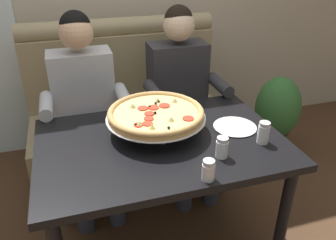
% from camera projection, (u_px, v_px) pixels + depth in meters
% --- Properties ---
extents(booth_bench, '(1.47, 0.78, 1.13)m').
position_uv_depth(booth_bench, '(130.00, 120.00, 2.65)').
color(booth_bench, '#998966').
rests_on(booth_bench, ground_plane).
extents(dining_table, '(1.25, 0.84, 0.73)m').
position_uv_depth(dining_table, '(161.00, 155.00, 1.78)').
color(dining_table, black).
rests_on(dining_table, ground_plane).
extents(diner_left, '(0.54, 0.64, 1.27)m').
position_uv_depth(diner_left, '(85.00, 103.00, 2.19)').
color(diner_left, '#2D3342').
rests_on(diner_left, ground_plane).
extents(diner_right, '(0.54, 0.64, 1.27)m').
position_uv_depth(diner_right, '(182.00, 91.00, 2.36)').
color(diner_right, '#2D3342').
rests_on(diner_right, ground_plane).
extents(pizza, '(0.52, 0.52, 0.14)m').
position_uv_depth(pizza, '(157.00, 114.00, 1.78)').
color(pizza, silver).
rests_on(pizza, dining_table).
extents(shaker_pepper_flakes, '(0.06, 0.06, 0.11)m').
position_uv_depth(shaker_pepper_flakes, '(263.00, 134.00, 1.70)').
color(shaker_pepper_flakes, white).
rests_on(shaker_pepper_flakes, dining_table).
extents(shaker_oregano, '(0.06, 0.06, 0.10)m').
position_uv_depth(shaker_oregano, '(208.00, 171.00, 1.44)').
color(shaker_oregano, white).
rests_on(shaker_oregano, dining_table).
extents(shaker_parmesan, '(0.06, 0.06, 0.10)m').
position_uv_depth(shaker_parmesan, '(222.00, 149.00, 1.59)').
color(shaker_parmesan, white).
rests_on(shaker_parmesan, dining_table).
extents(plate_near_left, '(0.24, 0.24, 0.02)m').
position_uv_depth(plate_near_left, '(235.00, 126.00, 1.85)').
color(plate_near_left, white).
rests_on(plate_near_left, dining_table).
extents(potted_plant, '(0.36, 0.36, 0.70)m').
position_uv_depth(potted_plant, '(277.00, 114.00, 2.77)').
color(potted_plant, brown).
rests_on(potted_plant, ground_plane).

